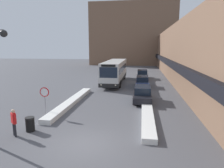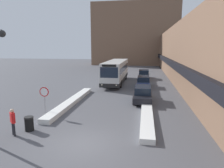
# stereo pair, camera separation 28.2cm
# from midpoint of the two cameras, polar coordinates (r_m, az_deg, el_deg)

# --- Properties ---
(ground_plane) EXTENTS (160.00, 160.00, 0.00)m
(ground_plane) POSITION_cam_midpoint_polar(r_m,az_deg,el_deg) (11.87, -7.62, -16.65)
(ground_plane) COLOR #515156
(building_row_right) EXTENTS (5.50, 60.00, 8.76)m
(building_row_right) POSITION_cam_midpoint_polar(r_m,az_deg,el_deg) (34.77, 20.81, 8.07)
(building_row_right) COLOR brown
(building_row_right) RESTS_ON ground_plane
(building_backdrop_far) EXTENTS (26.00, 8.00, 18.64)m
(building_backdrop_far) POSITION_cam_midpoint_polar(r_m,az_deg,el_deg) (64.14, 6.68, 13.86)
(building_backdrop_far) COLOR brown
(building_backdrop_far) RESTS_ON ground_plane
(snow_bank_left) EXTENTS (0.90, 11.14, 0.39)m
(snow_bank_left) POSITION_cam_midpoint_polar(r_m,az_deg,el_deg) (19.86, -11.03, -4.93)
(snow_bank_left) COLOR silver
(snow_bank_left) RESTS_ON ground_plane
(snow_bank_right) EXTENTS (0.90, 12.79, 0.35)m
(snow_bank_right) POSITION_cam_midpoint_polar(r_m,az_deg,el_deg) (17.72, 10.33, -6.86)
(snow_bank_right) COLOR silver
(snow_bank_right) RESTS_ON ground_plane
(city_bus) EXTENTS (2.57, 12.29, 3.37)m
(city_bus) POSITION_cam_midpoint_polar(r_m,az_deg,el_deg) (30.50, 1.44, 3.70)
(city_bus) COLOR silver
(city_bus) RESTS_ON ground_plane
(parked_car_front) EXTENTS (1.81, 4.58, 1.53)m
(parked_car_front) POSITION_cam_midpoint_polar(r_m,az_deg,el_deg) (20.41, 9.15, -2.83)
(parked_car_front) COLOR black
(parked_car_front) RESTS_ON ground_plane
(parked_car_middle) EXTENTS (1.80, 4.36, 1.48)m
(parked_car_middle) POSITION_cam_midpoint_polar(r_m,az_deg,el_deg) (27.80, 9.24, 0.64)
(parked_car_middle) COLOR navy
(parked_car_middle) RESTS_ON ground_plane
(parked_car_back) EXTENTS (1.89, 4.70, 1.55)m
(parked_car_back) POSITION_cam_midpoint_polar(r_m,az_deg,el_deg) (35.17, 9.30, 2.73)
(parked_car_back) COLOR #B7B7BC
(parked_car_back) RESTS_ON ground_plane
(stop_sign) EXTENTS (0.76, 0.08, 2.32)m
(stop_sign) POSITION_cam_midpoint_polar(r_m,az_deg,el_deg) (16.61, -18.30, -3.01)
(stop_sign) COLOR gray
(stop_sign) RESTS_ON ground_plane
(pedestrian) EXTENTS (0.48, 0.46, 1.71)m
(pedestrian) POSITION_cam_midpoint_polar(r_m,az_deg,el_deg) (13.76, -25.97, -9.14)
(pedestrian) COLOR #232328
(pedestrian) RESTS_ON ground_plane
(trash_bin) EXTENTS (0.59, 0.59, 0.95)m
(trash_bin) POSITION_cam_midpoint_polar(r_m,az_deg,el_deg) (14.29, -22.06, -10.46)
(trash_bin) COLOR black
(trash_bin) RESTS_ON ground_plane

